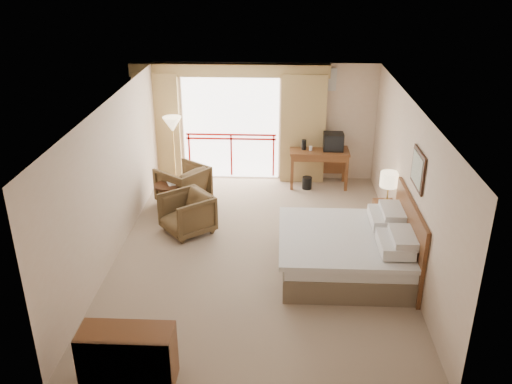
# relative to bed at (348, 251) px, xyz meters

# --- Properties ---
(floor) EXTENTS (7.00, 7.00, 0.00)m
(floor) POSITION_rel_bed_xyz_m (-1.50, 0.60, -0.38)
(floor) COLOR gray
(floor) RESTS_ON ground
(ceiling) EXTENTS (7.00, 7.00, 0.00)m
(ceiling) POSITION_rel_bed_xyz_m (-1.50, 0.60, 2.32)
(ceiling) COLOR white
(ceiling) RESTS_ON wall_back
(wall_back) EXTENTS (5.00, 0.00, 5.00)m
(wall_back) POSITION_rel_bed_xyz_m (-1.50, 4.10, 0.97)
(wall_back) COLOR beige
(wall_back) RESTS_ON ground
(wall_front) EXTENTS (5.00, 0.00, 5.00)m
(wall_front) POSITION_rel_bed_xyz_m (-1.50, -2.90, 0.97)
(wall_front) COLOR beige
(wall_front) RESTS_ON ground
(wall_left) EXTENTS (0.00, 7.00, 7.00)m
(wall_left) POSITION_rel_bed_xyz_m (-4.00, 0.60, 0.97)
(wall_left) COLOR beige
(wall_left) RESTS_ON ground
(wall_right) EXTENTS (0.00, 7.00, 7.00)m
(wall_right) POSITION_rel_bed_xyz_m (1.00, 0.60, 0.97)
(wall_right) COLOR beige
(wall_right) RESTS_ON ground
(balcony_door) EXTENTS (2.40, 0.00, 2.40)m
(balcony_door) POSITION_rel_bed_xyz_m (-2.30, 4.08, 0.82)
(balcony_door) COLOR white
(balcony_door) RESTS_ON wall_back
(balcony_railing) EXTENTS (2.09, 0.03, 1.02)m
(balcony_railing) POSITION_rel_bed_xyz_m (-2.30, 4.06, 0.44)
(balcony_railing) COLOR #B4130F
(balcony_railing) RESTS_ON wall_back
(curtain_left) EXTENTS (1.00, 0.26, 2.50)m
(curtain_left) POSITION_rel_bed_xyz_m (-3.95, 3.95, 0.87)
(curtain_left) COLOR #997B4A
(curtain_left) RESTS_ON wall_back
(curtain_right) EXTENTS (1.00, 0.26, 2.50)m
(curtain_right) POSITION_rel_bed_xyz_m (-0.65, 3.95, 0.87)
(curtain_right) COLOR #997B4A
(curtain_right) RESTS_ON wall_back
(valance) EXTENTS (4.40, 0.22, 0.28)m
(valance) POSITION_rel_bed_xyz_m (-2.30, 3.98, 2.17)
(valance) COLOR #997B4A
(valance) RESTS_ON wall_back
(hvac_vent) EXTENTS (0.50, 0.04, 0.50)m
(hvac_vent) POSITION_rel_bed_xyz_m (-0.20, 4.07, 1.97)
(hvac_vent) COLOR silver
(hvac_vent) RESTS_ON wall_back
(bed) EXTENTS (2.13, 2.06, 0.97)m
(bed) POSITION_rel_bed_xyz_m (0.00, 0.00, 0.00)
(bed) COLOR brown
(bed) RESTS_ON floor
(headboard) EXTENTS (0.06, 2.10, 1.30)m
(headboard) POSITION_rel_bed_xyz_m (0.96, 0.00, 0.27)
(headboard) COLOR #572D16
(headboard) RESTS_ON wall_right
(framed_art) EXTENTS (0.04, 0.72, 0.60)m
(framed_art) POSITION_rel_bed_xyz_m (0.97, 0.00, 1.47)
(framed_art) COLOR black
(framed_art) RESTS_ON wall_right
(nightstand) EXTENTS (0.47, 0.55, 0.62)m
(nightstand) POSITION_rel_bed_xyz_m (0.86, 1.37, -0.06)
(nightstand) COLOR #572D16
(nightstand) RESTS_ON floor
(table_lamp) EXTENTS (0.33, 0.33, 0.59)m
(table_lamp) POSITION_rel_bed_xyz_m (0.86, 1.42, 0.70)
(table_lamp) COLOR tan
(table_lamp) RESTS_ON nightstand
(phone) EXTENTS (0.19, 0.15, 0.08)m
(phone) POSITION_rel_bed_xyz_m (0.81, 1.22, 0.29)
(phone) COLOR black
(phone) RESTS_ON nightstand
(desk) EXTENTS (1.32, 0.64, 0.86)m
(desk) POSITION_rel_bed_xyz_m (-0.27, 3.70, 0.29)
(desk) COLOR #572D16
(desk) RESTS_ON floor
(tv) EXTENTS (0.44, 0.35, 0.40)m
(tv) POSITION_rel_bed_xyz_m (0.03, 3.63, 0.68)
(tv) COLOR black
(tv) RESTS_ON desk
(coffee_maker) EXTENTS (0.14, 0.14, 0.23)m
(coffee_maker) POSITION_rel_bed_xyz_m (-0.62, 3.64, 0.60)
(coffee_maker) COLOR black
(coffee_maker) RESTS_ON desk
(cup) EXTENTS (0.08, 0.08, 0.11)m
(cup) POSITION_rel_bed_xyz_m (-0.47, 3.59, 0.53)
(cup) COLOR white
(cup) RESTS_ON desk
(wastebasket) EXTENTS (0.22, 0.22, 0.27)m
(wastebasket) POSITION_rel_bed_xyz_m (-0.53, 3.44, -0.24)
(wastebasket) COLOR black
(wastebasket) RESTS_ON floor
(armchair_far) EXTENTS (1.26, 1.26, 0.83)m
(armchair_far) POSITION_rel_bed_xyz_m (-3.19, 2.55, -0.38)
(armchair_far) COLOR #47351F
(armchair_far) RESTS_ON floor
(armchair_near) EXTENTS (1.19, 1.19, 0.78)m
(armchair_near) POSITION_rel_bed_xyz_m (-2.89, 1.24, -0.38)
(armchair_near) COLOR #47351F
(armchair_near) RESTS_ON floor
(side_table) EXTENTS (0.55, 0.55, 0.60)m
(side_table) POSITION_rel_bed_xyz_m (-3.42, 2.12, 0.03)
(side_table) COLOR black
(side_table) RESTS_ON floor
(book) EXTENTS (0.26, 0.29, 0.02)m
(book) POSITION_rel_bed_xyz_m (-3.42, 2.12, 0.23)
(book) COLOR white
(book) RESTS_ON side_table
(floor_lamp) EXTENTS (0.42, 0.42, 1.63)m
(floor_lamp) POSITION_rel_bed_xyz_m (-3.52, 3.46, 1.02)
(floor_lamp) COLOR tan
(floor_lamp) RESTS_ON floor
(dresser) EXTENTS (1.15, 0.49, 0.76)m
(dresser) POSITION_rel_bed_xyz_m (-2.97, -2.71, 0.01)
(dresser) COLOR #572D16
(dresser) RESTS_ON floor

